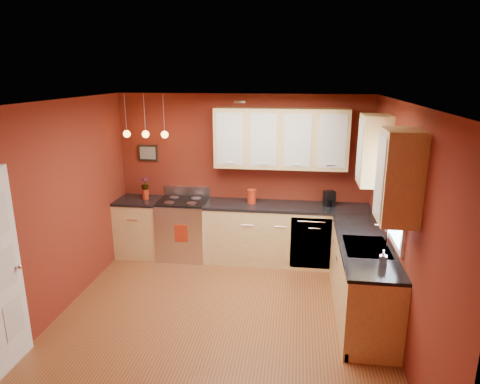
# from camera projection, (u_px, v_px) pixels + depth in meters

# --- Properties ---
(floor) EXTENTS (4.20, 4.20, 0.00)m
(floor) POSITION_uv_depth(u_px,v_px,m) (220.00, 320.00, 5.19)
(floor) COLOR brown
(floor) RESTS_ON ground
(ceiling) EXTENTS (4.00, 4.20, 0.02)m
(ceiling) POSITION_uv_depth(u_px,v_px,m) (217.00, 103.00, 4.50)
(ceiling) COLOR silver
(ceiling) RESTS_ON wall_back
(wall_back) EXTENTS (4.00, 0.02, 2.60)m
(wall_back) POSITION_uv_depth(u_px,v_px,m) (243.00, 177.00, 6.85)
(wall_back) COLOR maroon
(wall_back) RESTS_ON floor
(wall_front) EXTENTS (4.00, 0.02, 2.60)m
(wall_front) POSITION_uv_depth(u_px,v_px,m) (161.00, 322.00, 2.84)
(wall_front) COLOR maroon
(wall_front) RESTS_ON floor
(wall_left) EXTENTS (0.02, 4.20, 2.60)m
(wall_left) POSITION_uv_depth(u_px,v_px,m) (54.00, 212.00, 5.11)
(wall_left) COLOR maroon
(wall_left) RESTS_ON floor
(wall_right) EXTENTS (0.02, 4.20, 2.60)m
(wall_right) POSITION_uv_depth(u_px,v_px,m) (402.00, 228.00, 4.59)
(wall_right) COLOR maroon
(wall_right) RESTS_ON floor
(base_cabinets_back_left) EXTENTS (0.70, 0.60, 0.90)m
(base_cabinets_back_left) POSITION_uv_depth(u_px,v_px,m) (141.00, 228.00, 7.01)
(base_cabinets_back_left) COLOR #E8C37C
(base_cabinets_back_left) RESTS_ON floor
(base_cabinets_back_right) EXTENTS (2.54, 0.60, 0.90)m
(base_cabinets_back_right) POSITION_uv_depth(u_px,v_px,m) (286.00, 235.00, 6.70)
(base_cabinets_back_right) COLOR #E8C37C
(base_cabinets_back_right) RESTS_ON floor
(base_cabinets_right) EXTENTS (0.60, 2.10, 0.90)m
(base_cabinets_right) POSITION_uv_depth(u_px,v_px,m) (361.00, 278.00, 5.28)
(base_cabinets_right) COLOR #E8C37C
(base_cabinets_right) RESTS_ON floor
(counter_back_left) EXTENTS (0.70, 0.62, 0.04)m
(counter_back_left) POSITION_uv_depth(u_px,v_px,m) (139.00, 201.00, 6.88)
(counter_back_left) COLOR black
(counter_back_left) RESTS_ON base_cabinets_back_left
(counter_back_right) EXTENTS (2.54, 0.62, 0.04)m
(counter_back_right) POSITION_uv_depth(u_px,v_px,m) (287.00, 207.00, 6.57)
(counter_back_right) COLOR black
(counter_back_right) RESTS_ON base_cabinets_back_right
(counter_right) EXTENTS (0.62, 2.10, 0.04)m
(counter_right) POSITION_uv_depth(u_px,v_px,m) (364.00, 243.00, 5.16)
(counter_right) COLOR black
(counter_right) RESTS_ON base_cabinets_right
(gas_range) EXTENTS (0.76, 0.64, 1.11)m
(gas_range) POSITION_uv_depth(u_px,v_px,m) (184.00, 228.00, 6.90)
(gas_range) COLOR silver
(gas_range) RESTS_ON floor
(dishwasher_front) EXTENTS (0.60, 0.02, 0.80)m
(dishwasher_front) POSITION_uv_depth(u_px,v_px,m) (310.00, 243.00, 6.37)
(dishwasher_front) COLOR silver
(dishwasher_front) RESTS_ON base_cabinets_back_right
(sink) EXTENTS (0.50, 0.70, 0.33)m
(sink) POSITION_uv_depth(u_px,v_px,m) (366.00, 248.00, 5.01)
(sink) COLOR #99999E
(sink) RESTS_ON counter_right
(window) EXTENTS (0.06, 1.02, 1.22)m
(window) POSITION_uv_depth(u_px,v_px,m) (397.00, 185.00, 4.77)
(window) COLOR white
(window) RESTS_ON wall_right
(upper_cabinets_back) EXTENTS (2.00, 0.35, 0.90)m
(upper_cabinets_back) POSITION_uv_depth(u_px,v_px,m) (281.00, 138.00, 6.43)
(upper_cabinets_back) COLOR #E8C37C
(upper_cabinets_back) RESTS_ON wall_back
(upper_cabinets_right) EXTENTS (0.35, 1.95, 0.90)m
(upper_cabinets_right) POSITION_uv_depth(u_px,v_px,m) (385.00, 162.00, 4.74)
(upper_cabinets_right) COLOR #E8C37C
(upper_cabinets_right) RESTS_ON wall_right
(wall_picture) EXTENTS (0.32, 0.03, 0.26)m
(wall_picture) POSITION_uv_depth(u_px,v_px,m) (148.00, 153.00, 6.94)
(wall_picture) COLOR black
(wall_picture) RESTS_ON wall_back
(pendant_lights) EXTENTS (0.71, 0.11, 0.66)m
(pendant_lights) POSITION_uv_depth(u_px,v_px,m) (146.00, 134.00, 6.52)
(pendant_lights) COLOR #99999E
(pendant_lights) RESTS_ON ceiling
(red_canister) EXTENTS (0.15, 0.15, 0.22)m
(red_canister) POSITION_uv_depth(u_px,v_px,m) (252.00, 196.00, 6.64)
(red_canister) COLOR #9D2710
(red_canister) RESTS_ON counter_back_right
(red_vase) EXTENTS (0.10, 0.10, 0.16)m
(red_vase) POSITION_uv_depth(u_px,v_px,m) (145.00, 194.00, 6.87)
(red_vase) COLOR #9D2710
(red_vase) RESTS_ON counter_back_left
(flowers) EXTENTS (0.14, 0.14, 0.21)m
(flowers) POSITION_uv_depth(u_px,v_px,m) (145.00, 184.00, 6.83)
(flowers) COLOR #9D2710
(flowers) RESTS_ON red_vase
(coffee_maker) EXTENTS (0.19, 0.19, 0.23)m
(coffee_maker) POSITION_uv_depth(u_px,v_px,m) (329.00, 199.00, 6.52)
(coffee_maker) COLOR black
(coffee_maker) RESTS_ON counter_back_right
(soap_pump) EXTENTS (0.09, 0.09, 0.18)m
(soap_pump) POSITION_uv_depth(u_px,v_px,m) (383.00, 258.00, 4.47)
(soap_pump) COLOR white
(soap_pump) RESTS_ON counter_right
(dish_towel) EXTENTS (0.20, 0.01, 0.28)m
(dish_towel) POSITION_uv_depth(u_px,v_px,m) (181.00, 233.00, 6.57)
(dish_towel) COLOR #9D2710
(dish_towel) RESTS_ON gas_range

